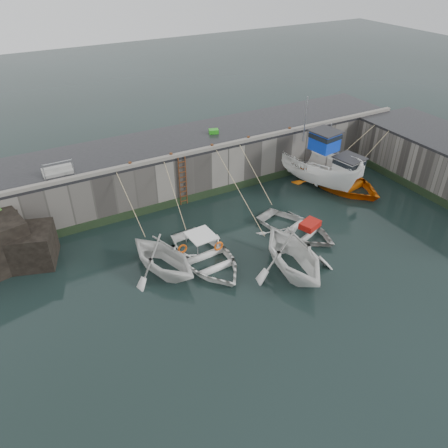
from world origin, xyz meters
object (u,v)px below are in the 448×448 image
boat_near_blacktrim (291,269)px  bollard_b (171,155)px  ladder (183,182)px  bollard_a (130,164)px  boat_near_white (164,270)px  bollard_e (289,129)px  boat_near_blue (207,262)px  fish_crate (214,131)px  boat_far_white (314,165)px  bollard_c (212,146)px  boat_far_orange (339,180)px  boat_near_navy (296,232)px  bollard_d (248,138)px

boat_near_blacktrim → bollard_b: bollard_b is taller
ladder → bollard_a: (-3.00, 0.34, 1.71)m
boat_near_white → bollard_e: bollard_e is taller
boat_near_blue → bollard_e: bollard_e is taller
bollard_e → boat_near_white: bearing=-153.6°
bollard_e → fish_crate: bearing=154.9°
bollard_a → bollard_e: bearing=0.0°
boat_far_white → bollard_c: 7.29m
boat_far_orange → fish_crate: boat_far_orange is taller
ladder → boat_far_orange: size_ratio=0.45×
boat_near_navy → fish_crate: fish_crate is taller
bollard_b → bollard_d: 5.30m
boat_far_white → fish_crate: size_ratio=12.85×
bollard_b → boat_near_white: bearing=-118.2°
bollard_d → bollard_e: (3.20, 0.00, 0.00)m
boat_near_navy → bollard_d: (0.52, 6.25, 3.30)m
boat_near_navy → bollard_e: bearing=39.8°
boat_near_blacktrim → bollard_a: bearing=128.1°
boat_near_navy → bollard_c: bearing=89.0°
boat_far_orange → bollard_e: size_ratio=25.40×
boat_near_navy → bollard_e: (3.72, 6.25, 3.30)m
boat_near_blue → boat_near_navy: (5.67, -0.05, 0.00)m
boat_far_orange → bollard_b: 11.42m
bollard_d → bollard_e: bearing=0.0°
ladder → boat_near_white: 6.69m
boat_far_orange → bollard_b: size_ratio=25.40×
boat_far_white → bollard_c: (-6.75, 1.81, 2.09)m
boat_near_navy → bollard_b: (-4.78, 6.25, 3.30)m
boat_near_white → bollard_e: bearing=8.1°
fish_crate → boat_near_blue: bearing=-102.2°
bollard_a → bollard_b: size_ratio=1.00×
bollard_d → bollard_e: size_ratio=1.00×
ladder → bollard_e: (8.00, 0.34, 1.71)m
ladder → boat_near_blacktrim: ladder is taller
boat_near_blue → bollard_b: 7.07m
boat_near_navy → bollard_a: 10.15m
boat_near_blue → boat_near_navy: boat_near_blue is taller
boat_near_blue → bollard_e: bearing=29.8°
ladder → boat_far_white: bearing=-9.4°
fish_crate → bollard_e: bollard_e is taller
boat_near_blue → bollard_a: 7.20m
fish_crate → boat_near_navy: bearing=-66.4°
boat_near_blue → bollard_b: bollard_b is taller
fish_crate → bollard_e: (4.57, -2.14, 0.01)m
boat_far_orange → bollard_a: (-13.11, 3.09, 2.88)m
fish_crate → boat_far_white: bearing=-17.8°
fish_crate → bollard_d: (1.37, -2.14, 0.01)m
boat_near_white → bollard_a: size_ratio=15.80×
boat_far_orange → bollard_d: boat_far_orange is taller
boat_near_blue → boat_near_blacktrim: (3.47, -2.60, 0.00)m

